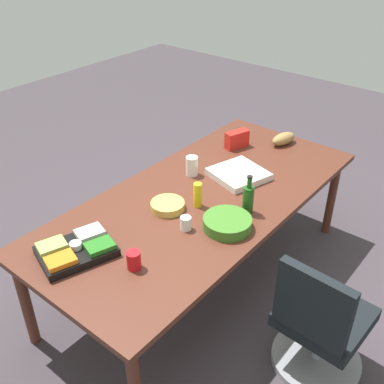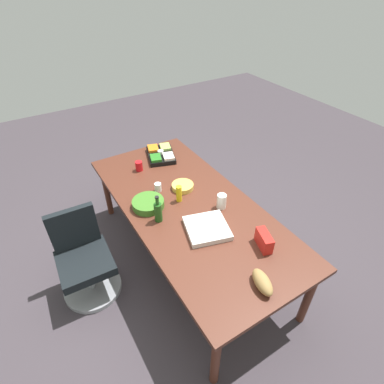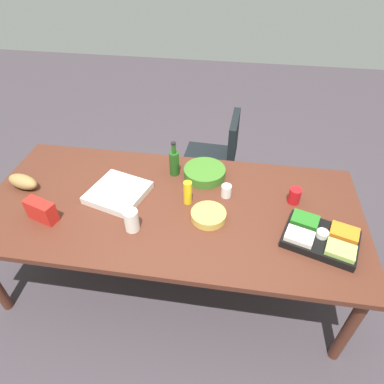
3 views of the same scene
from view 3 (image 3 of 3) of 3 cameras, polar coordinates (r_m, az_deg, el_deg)
The scene contains 14 objects.
ground_plane at distance 2.82m, azimuth -3.00°, elevation -13.62°, with size 10.00×10.00×0.00m, color #3D363C.
conference_table at distance 2.29m, azimuth -3.60°, elevation -3.36°, with size 2.54×1.15×0.76m.
office_chair at distance 3.29m, azimuth 3.69°, elevation 4.31°, with size 0.56×0.56×0.89m.
chip_bowl at distance 2.14m, azimuth 2.84°, elevation -4.02°, with size 0.23×0.23×0.05m, color gold.
mayo_jar at distance 2.07m, azimuth -10.33°, elevation -4.81°, with size 0.09×0.09×0.15m, color white.
red_solo_cup at distance 2.33m, azimuth 17.18°, elevation -0.63°, with size 0.08×0.08×0.11m, color red.
pizza_box at distance 2.36m, azimuth -12.56°, elevation -0.08°, with size 0.36×0.36×0.05m, color silver.
mustard_bottle at distance 2.21m, azimuth -0.74°, elevation -0.11°, with size 0.06×0.06×0.17m, color yellow.
paper_cup at distance 2.29m, azimuth 5.90°, elevation 0.19°, with size 0.07×0.07×0.09m, color white.
wine_bottle at distance 2.45m, azimuth -3.07°, elevation 5.11°, with size 0.09×0.09×0.27m.
bread_loaf at distance 2.64m, azimuth -27.01°, elevation 1.59°, with size 0.24×0.11×0.10m, color olive.
veggie_tray at distance 2.13m, azimuth 21.24°, elevation -7.29°, with size 0.49×0.42×0.09m.
chip_bag_red at distance 2.31m, azimuth -24.45°, elevation -2.93°, with size 0.20×0.08×0.14m, color red.
salad_bowl at distance 2.46m, azimuth 2.17°, elevation 3.32°, with size 0.31×0.31×0.07m, color #3B7123.
Camera 3 is at (-0.39, 1.60, 2.28)m, focal length 31.10 mm.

